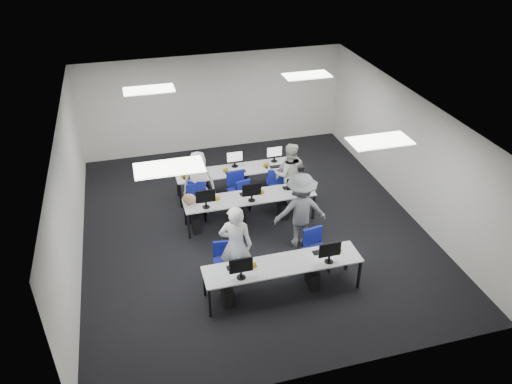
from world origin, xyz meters
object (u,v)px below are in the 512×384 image
object	(u,v)px
chair_1	(316,258)
chair_4	(292,192)
student_0	(236,245)
student_1	(289,174)
desk_front	(283,266)
chair_3	(238,198)
chair_5	(199,199)
student_3	(291,174)
chair_2	(197,208)
chair_7	(275,188)
desk_mid	(250,198)
chair_0	(224,269)
photographer	(301,211)
chair_6	(240,197)
student_2	(199,182)

from	to	relation	value
chair_1	chair_4	world-z (taller)	chair_4
student_0	student_1	world-z (taller)	student_0
desk_front	chair_3	xyz separation A→B (m)	(-0.12, 3.28, -0.37)
chair_5	student_0	size ratio (longest dim) A/B	0.51
chair_4	student_3	world-z (taller)	student_3
chair_2	student_1	distance (m)	2.51
desk_front	chair_4	distance (m)	3.45
chair_1	chair_7	bearing A→B (deg)	80.92
desk_mid	chair_4	size ratio (longest dim) A/B	3.28
student_3	desk_front	bearing A→B (deg)	-129.77
desk_mid	chair_0	size ratio (longest dim) A/B	3.69
desk_front	chair_3	bearing A→B (deg)	92.18
student_3	photographer	size ratio (longest dim) A/B	0.86
student_0	student_3	distance (m)	3.45
student_1	student_3	world-z (taller)	student_1
desk_mid	student_1	distance (m)	1.35
chair_0	student_3	xyz separation A→B (m)	(2.34, 2.63, 0.52)
photographer	student_3	bearing A→B (deg)	-94.58
desk_front	chair_1	bearing A→B (deg)	28.53
chair_1	student_1	bearing A→B (deg)	75.15
chair_3	student_0	bearing A→B (deg)	-110.80
student_0	student_3	size ratio (longest dim) A/B	1.18
chair_0	chair_6	distance (m)	2.84
desk_mid	chair_1	xyz separation A→B (m)	(0.91, -2.10, -0.38)
chair_5	chair_6	xyz separation A→B (m)	(1.05, -0.15, -0.03)
chair_2	student_3	size ratio (longest dim) A/B	0.55
chair_0	chair_2	xyz separation A→B (m)	(-0.18, 2.44, 0.00)
chair_5	chair_7	xyz separation A→B (m)	(2.04, -0.01, 0.01)
chair_4	student_3	distance (m)	0.50
chair_7	student_1	size ratio (longest dim) A/B	0.58
desk_front	chair_1	xyz separation A→B (m)	(0.91, 0.50, -0.38)
chair_6	chair_7	xyz separation A→B (m)	(0.99, 0.13, 0.04)
chair_2	photographer	size ratio (longest dim) A/B	0.47
desk_front	photographer	distance (m)	1.69
chair_1	student_2	world-z (taller)	student_2
chair_0	chair_7	bearing A→B (deg)	62.61
student_0	student_1	distance (m)	3.32
student_0	student_2	world-z (taller)	student_0
chair_4	chair_5	xyz separation A→B (m)	(-2.40, 0.30, -0.01)
chair_7	student_1	bearing A→B (deg)	-33.66
student_1	student_3	size ratio (longest dim) A/B	1.07
chair_3	photographer	distance (m)	2.19
chair_5	student_3	world-z (taller)	student_3
student_1	chair_5	bearing A→B (deg)	4.39
desk_front	chair_4	world-z (taller)	chair_4
chair_3	student_1	world-z (taller)	student_1
photographer	chair_7	bearing A→B (deg)	-83.90
student_0	student_3	bearing A→B (deg)	-110.53
chair_6	chair_5	bearing A→B (deg)	159.01
student_3	chair_5	bearing A→B (deg)	157.03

